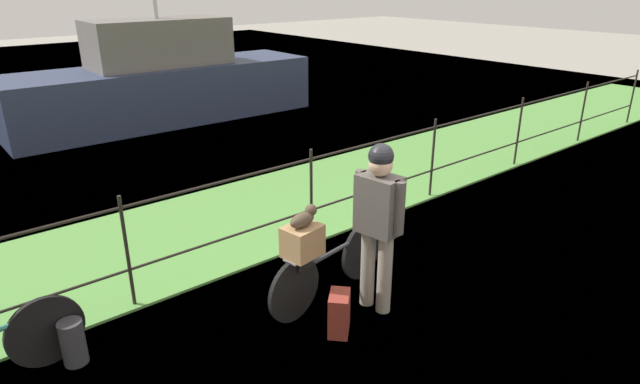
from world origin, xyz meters
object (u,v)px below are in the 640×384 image
Objects in this scene: mooring_bollard at (73,342)px; moored_boat_near at (163,83)px; terrier_dog at (304,218)px; bicycle_main at (329,268)px; wooden_crate at (302,241)px; cyclist_person at (379,214)px; backpack_on_paving at (339,313)px.

mooring_bollard is 8.47m from moored_boat_near.
terrier_dog is 0.05× the size of moored_boat_near.
bicycle_main is 0.59m from wooden_crate.
cyclist_person reaches higher than mooring_bollard.
wooden_crate is 0.85× the size of backpack_on_paving.
mooring_bollard is (-1.93, 0.66, -0.58)m from wooden_crate.
terrier_dog is at bearing -105.80° from moored_boat_near.
terrier_dog is (-0.35, -0.06, 0.67)m from bicycle_main.
moored_boat_near reaches higher than cyclist_person.
bicycle_main is 0.82m from cyclist_person.
cyclist_person is at bearing 145.93° from backpack_on_paving.
moored_boat_near is at bearing 74.20° from terrier_dog.
moored_boat_near is (1.90, 7.93, 0.50)m from bicycle_main.
cyclist_person is 0.97m from backpack_on_paving.
bicycle_main is at bearing 119.64° from cyclist_person.
backpack_on_paving is at bearing -84.02° from terrier_dog.
mooring_bollard is (-1.95, 0.66, -0.81)m from terrier_dog.
cyclist_person is 8.51m from moored_boat_near.
terrier_dog is 0.80× the size of mooring_bollard.
backpack_on_paving is at bearing -171.30° from cyclist_person.
wooden_crate is at bearing -105.95° from moored_boat_near.
mooring_bollard is (-2.54, 1.02, -0.80)m from cyclist_person.
moored_boat_near reaches higher than backpack_on_paving.
backpack_on_paving is (0.07, -0.44, -0.59)m from wooden_crate.
mooring_bollard is at bearing -119.87° from moored_boat_near.
terrier_dog is at bearing -126.79° from backpack_on_paving.
moored_boat_near reaches higher than terrier_dog.
terrier_dog is at bearing -18.64° from mooring_bollard.
moored_boat_near reaches higher than bicycle_main.
moored_boat_near is at bearing 76.49° from bicycle_main.
terrier_dog is 0.69m from cyclist_person.
cyclist_person is 2.85m from mooring_bollard.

